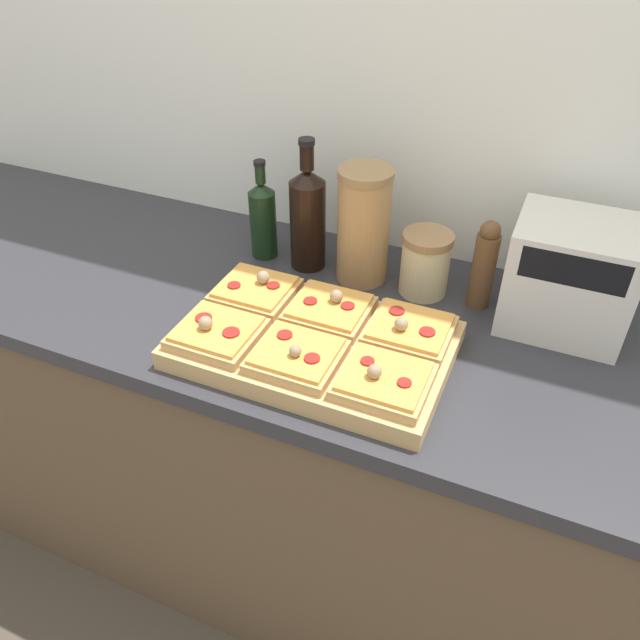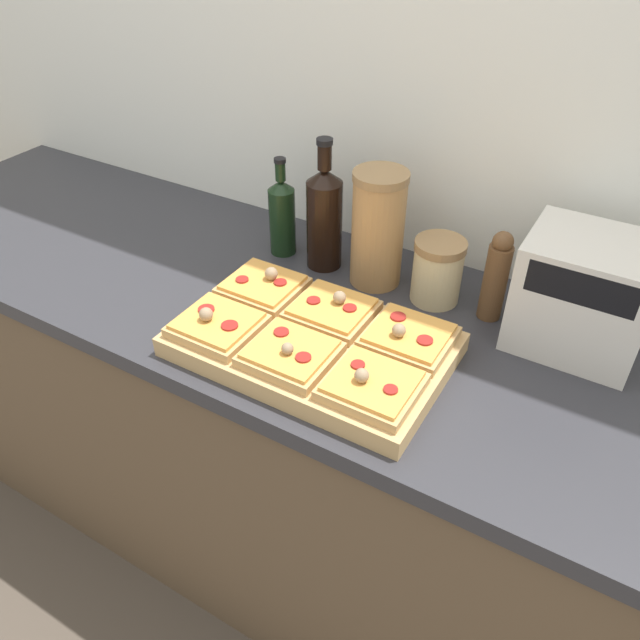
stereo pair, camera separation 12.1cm
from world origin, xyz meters
name	(u,v)px [view 1 (the left image)]	position (x,y,z in m)	size (l,w,h in m)	color
wall_back	(391,116)	(0.00, 0.67, 1.25)	(6.00, 0.06, 2.50)	silver
kitchen_counter	(328,457)	(0.00, 0.32, 0.47)	(2.63, 0.67, 0.94)	brown
cutting_board	(314,345)	(0.02, 0.19, 0.96)	(0.52, 0.33, 0.04)	tan
pizza_slice_back_left	(256,290)	(-0.14, 0.26, 0.99)	(0.16, 0.15, 0.06)	tan
pizza_slice_back_center	(330,309)	(0.02, 0.26, 0.99)	(0.16, 0.15, 0.05)	tan
pizza_slice_back_right	(410,330)	(0.19, 0.26, 0.99)	(0.16, 0.15, 0.05)	tan
pizza_slice_front_left	(217,332)	(-0.15, 0.11, 0.99)	(0.16, 0.15, 0.06)	tan
pizza_slice_front_center	(297,355)	(0.02, 0.11, 0.99)	(0.16, 0.15, 0.05)	tan
pizza_slice_front_right	(384,380)	(0.19, 0.11, 0.99)	(0.16, 0.15, 0.05)	tan
olive_oil_bottle	(263,218)	(-0.24, 0.48, 1.04)	(0.06, 0.06, 0.24)	black
wine_bottle	(308,217)	(-0.12, 0.48, 1.07)	(0.08, 0.08, 0.31)	black
grain_jar_tall	(364,226)	(0.01, 0.48, 1.07)	(0.12, 0.12, 0.27)	#AD7F4C
grain_jar_short	(425,263)	(0.16, 0.48, 1.01)	(0.11, 0.11, 0.14)	beige
pepper_mill	(484,265)	(0.28, 0.48, 1.04)	(0.05, 0.05, 0.20)	brown
toaster_oven	(570,276)	(0.45, 0.48, 1.05)	(0.26, 0.20, 0.23)	beige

